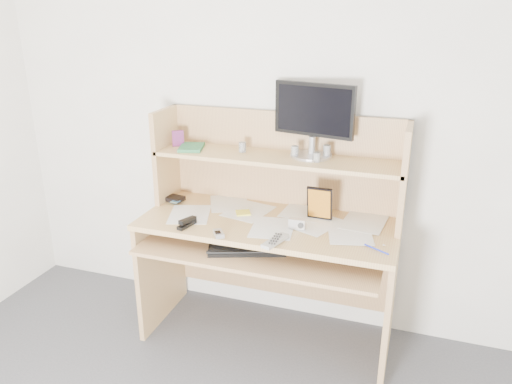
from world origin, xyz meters
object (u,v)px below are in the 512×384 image
(monitor, at_px, (313,118))
(keyboard, at_px, (247,249))
(tv_remote, at_px, (275,241))
(game_case, at_px, (320,203))
(desk, at_px, (272,225))

(monitor, bearing_deg, keyboard, -107.92)
(monitor, bearing_deg, tv_remote, -85.74)
(keyboard, height_order, game_case, game_case)
(keyboard, xyz_separation_m, game_case, (0.32, 0.29, 0.19))
(keyboard, bearing_deg, tv_remote, -40.09)
(desk, xyz_separation_m, tv_remote, (0.12, -0.33, 0.07))
(desk, distance_m, game_case, 0.31)
(game_case, distance_m, monitor, 0.46)
(desk, height_order, game_case, desk)
(tv_remote, bearing_deg, monitor, 99.29)
(game_case, height_order, monitor, monitor)
(keyboard, bearing_deg, monitor, 40.05)
(game_case, bearing_deg, monitor, 124.20)
(keyboard, bearing_deg, game_case, 22.16)
(keyboard, xyz_separation_m, monitor, (0.24, 0.41, 0.63))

